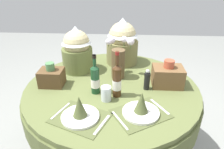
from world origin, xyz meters
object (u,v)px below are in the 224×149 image
object	(u,v)px
flower_vase	(118,59)
tumbler_near_right	(106,93)
wine_bottle_left	(117,80)
pepper_mill	(147,80)
gift_tub_back_left	(77,48)
dining_table	(112,99)
wine_bottle_centre	(95,79)
gift_tub_back_centre	(122,40)
woven_basket_side_right	(167,76)
place_setting_right	(141,108)
woven_basket_side_left	(52,77)
place_setting_left	(80,112)

from	to	relation	value
flower_vase	tumbler_near_right	world-z (taller)	flower_vase
wine_bottle_left	pepper_mill	distance (m)	0.26
tumbler_near_right	gift_tub_back_left	distance (m)	0.58
gift_tub_back_left	flower_vase	bearing A→B (deg)	-16.45
wine_bottle_left	dining_table	bearing A→B (deg)	107.56
flower_vase	wine_bottle_centre	distance (m)	0.32
wine_bottle_centre	tumbler_near_right	xyz separation A→B (m)	(0.09, -0.09, -0.06)
wine_bottle_left	pepper_mill	xyz separation A→B (m)	(0.23, 0.11, -0.05)
gift_tub_back_centre	woven_basket_side_right	world-z (taller)	gift_tub_back_centre
dining_table	flower_vase	bearing A→B (deg)	73.85
gift_tub_back_centre	dining_table	bearing A→B (deg)	-99.02
wine_bottle_left	tumbler_near_right	distance (m)	0.12
dining_table	pepper_mill	xyz separation A→B (m)	(0.27, -0.04, 0.22)
dining_table	wine_bottle_left	xyz separation A→B (m)	(0.05, -0.15, 0.27)
wine_bottle_left	tumbler_near_right	xyz separation A→B (m)	(-0.07, -0.06, -0.07)
place_setting_right	tumbler_near_right	size ratio (longest dim) A/B	3.97
pepper_mill	woven_basket_side_left	xyz separation A→B (m)	(-0.75, 0.02, -0.00)
place_setting_right	wine_bottle_centre	size ratio (longest dim) A/B	1.39
tumbler_near_right	woven_basket_side_left	size ratio (longest dim) A/B	0.55
wine_bottle_centre	tumbler_near_right	world-z (taller)	wine_bottle_centre
flower_vase	gift_tub_back_left	distance (m)	0.39
flower_vase	place_setting_right	bearing A→B (deg)	-72.09
woven_basket_side_left	woven_basket_side_right	bearing A→B (deg)	3.23
woven_basket_side_right	place_setting_right	bearing A→B (deg)	-120.99
tumbler_near_right	woven_basket_side_right	world-z (taller)	woven_basket_side_right
tumbler_near_right	gift_tub_back_centre	distance (m)	0.70
gift_tub_back_left	dining_table	bearing A→B (deg)	-39.22
place_setting_left	place_setting_right	size ratio (longest dim) A/B	0.97
dining_table	tumbler_near_right	distance (m)	0.28
gift_tub_back_left	woven_basket_side_right	world-z (taller)	gift_tub_back_left
pepper_mill	wine_bottle_left	bearing A→B (deg)	-154.93
place_setting_left	woven_basket_side_left	xyz separation A→B (m)	(-0.31, 0.40, 0.03)
tumbler_near_right	pepper_mill	xyz separation A→B (m)	(0.30, 0.17, 0.02)
place_setting_left	wine_bottle_left	bearing A→B (deg)	51.17
dining_table	place_setting_left	world-z (taller)	place_setting_left
gift_tub_back_centre	woven_basket_side_left	size ratio (longest dim) A/B	2.27
place_setting_right	flower_vase	xyz separation A→B (m)	(-0.16, 0.51, 0.12)
place_setting_right	wine_bottle_left	bearing A→B (deg)	128.34
place_setting_right	gift_tub_back_left	distance (m)	0.84
place_setting_right	pepper_mill	world-z (taller)	pepper_mill
place_setting_left	wine_bottle_left	size ratio (longest dim) A/B	1.19
place_setting_right	wine_bottle_centre	xyz separation A→B (m)	(-0.33, 0.24, 0.07)
dining_table	woven_basket_side_right	bearing A→B (deg)	3.96
dining_table	wine_bottle_left	bearing A→B (deg)	-72.44
tumbler_near_right	gift_tub_back_centre	size ratio (longest dim) A/B	0.24
woven_basket_side_right	wine_bottle_centre	bearing A→B (deg)	-165.44
tumbler_near_right	gift_tub_back_left	size ratio (longest dim) A/B	0.26
pepper_mill	dining_table	bearing A→B (deg)	171.72
wine_bottle_left	wine_bottle_centre	world-z (taller)	wine_bottle_left
place_setting_left	gift_tub_back_centre	size ratio (longest dim) A/B	0.94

